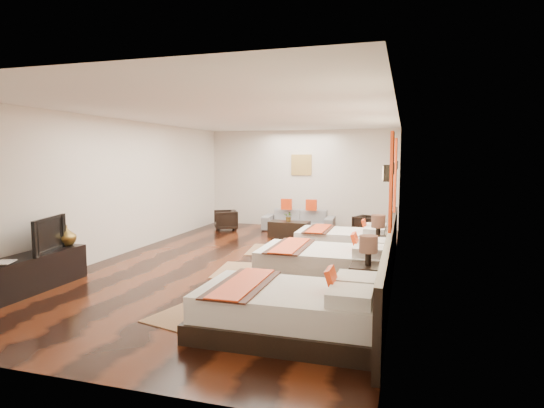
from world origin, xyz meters
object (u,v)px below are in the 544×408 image
(nightstand_b, at_px, (378,248))
(armchair_right, at_px, (367,226))
(coffee_table, at_px, (289,229))
(bed_mid, at_px, (325,264))
(sofa, at_px, (299,220))
(tv_console, at_px, (33,272))
(armchair_left, at_px, (226,220))
(table_plant, at_px, (289,217))
(figurine, at_px, (66,235))
(tv, at_px, (44,235))
(nightstand_a, at_px, (368,279))
(bed_far, at_px, (344,241))
(bed_near, at_px, (291,311))

(nightstand_b, distance_m, armchair_right, 3.12)
(nightstand_b, distance_m, coffee_table, 3.36)
(bed_mid, xyz_separation_m, sofa, (-1.58, 4.81, 0.00))
(tv_console, distance_m, armchair_left, 6.10)
(armchair_right, distance_m, table_plant, 2.03)
(armchair_left, height_order, table_plant, table_plant)
(tv_console, relative_size, figurine, 5.25)
(nightstand_b, height_order, coffee_table, nightstand_b)
(nightstand_b, relative_size, figurine, 2.78)
(sofa, bearing_deg, armchair_right, -13.78)
(armchair_right, xyz_separation_m, table_plant, (-1.90, -0.67, 0.26))
(nightstand_b, bearing_deg, armchair_left, 145.51)
(tv, bearing_deg, bed_mid, -85.31)
(nightstand_a, bearing_deg, coffee_table, 116.54)
(nightstand_b, relative_size, tv, 1.00)
(tv_console, height_order, table_plant, table_plant)
(bed_mid, distance_m, bed_far, 2.24)
(bed_near, bearing_deg, tv, 169.91)
(nightstand_b, bearing_deg, bed_near, -101.60)
(bed_far, xyz_separation_m, armchair_right, (0.31, 2.20, 0.01))
(nightstand_a, bearing_deg, figurine, -178.56)
(sofa, height_order, armchair_right, sofa)
(bed_near, xyz_separation_m, sofa, (-1.58, 7.10, 0.01))
(bed_far, xyz_separation_m, armchair_left, (-3.54, 2.06, 0.03))
(sofa, relative_size, armchair_right, 3.34)
(tv, bearing_deg, nightstand_b, -75.14)
(bed_near, bearing_deg, table_plant, 104.75)
(sofa, height_order, armchair_left, sofa)
(bed_far, bearing_deg, armchair_left, 149.79)
(nightstand_b, distance_m, tv, 5.71)
(bed_near, height_order, sofa, bed_near)
(tv_console, xyz_separation_m, table_plant, (2.60, 5.52, 0.25))
(tv_console, xyz_separation_m, coffee_table, (2.61, 5.52, -0.08))
(coffee_table, bearing_deg, tv_console, -115.33)
(figurine, height_order, table_plant, figurine)
(bed_far, xyz_separation_m, nightstand_b, (0.75, -0.89, 0.08))
(bed_mid, relative_size, figurine, 6.31)
(bed_mid, height_order, armchair_right, bed_mid)
(bed_near, xyz_separation_m, bed_far, (-0.00, 4.53, -0.02))
(armchair_left, relative_size, armchair_right, 1.05)
(nightstand_a, xyz_separation_m, nightstand_b, (0.00, 2.26, 0.00))
(bed_mid, distance_m, table_plant, 4.10)
(figurine, xyz_separation_m, sofa, (2.61, 5.84, -0.44))
(tv_console, xyz_separation_m, armchair_left, (0.65, 6.06, 0.00))
(bed_far, bearing_deg, armchair_right, 82.09)
(nightstand_a, relative_size, nightstand_b, 0.99)
(bed_far, height_order, sofa, bed_far)
(bed_far, height_order, armchair_right, bed_far)
(armchair_left, relative_size, coffee_table, 0.61)
(armchair_right, relative_size, table_plant, 2.37)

